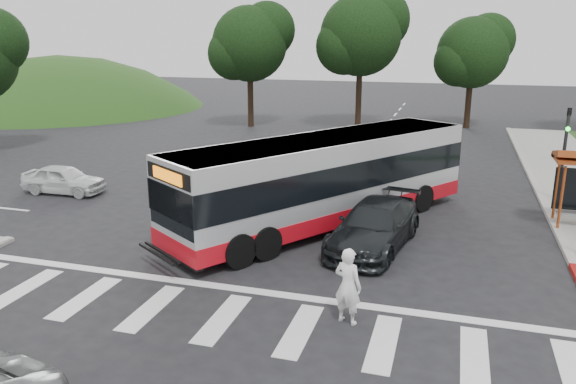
% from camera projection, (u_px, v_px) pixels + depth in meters
% --- Properties ---
extents(ground, '(140.00, 140.00, 0.00)m').
position_uv_depth(ground, '(282.00, 248.00, 18.62)').
color(ground, black).
rests_on(ground, ground).
extents(curb_east, '(0.30, 40.00, 0.15)m').
position_uv_depth(curb_east, '(544.00, 202.00, 23.48)').
color(curb_east, '#9E9991').
rests_on(curb_east, ground).
extents(hillside_nw, '(44.00, 44.00, 10.00)m').
position_uv_depth(hillside_nw, '(62.00, 107.00, 55.14)').
color(hillside_nw, '#244215').
rests_on(hillside_nw, ground).
extents(crosswalk_ladder, '(18.00, 2.60, 0.01)m').
position_uv_depth(crosswalk_ladder, '(223.00, 318.00, 14.01)').
color(crosswalk_ladder, silver).
rests_on(crosswalk_ladder, ground).
extents(traffic_signal_ne_short, '(0.18, 0.37, 4.00)m').
position_uv_depth(traffic_signal_ne_short, '(565.00, 145.00, 23.12)').
color(traffic_signal_ne_short, black).
rests_on(traffic_signal_ne_short, ground).
extents(tree_north_a, '(6.60, 6.15, 10.17)m').
position_uv_depth(tree_north_a, '(362.00, 34.00, 41.32)').
color(tree_north_a, black).
rests_on(tree_north_a, ground).
extents(tree_north_b, '(5.72, 5.33, 8.43)m').
position_uv_depth(tree_north_b, '(474.00, 51.00, 41.29)').
color(tree_north_b, black).
rests_on(tree_north_b, ground).
extents(tree_north_c, '(6.16, 5.74, 9.30)m').
position_uv_depth(tree_north_c, '(251.00, 43.00, 41.86)').
color(tree_north_c, black).
rests_on(tree_north_c, ground).
extents(transit_bus, '(9.33, 12.10, 3.28)m').
position_uv_depth(transit_bus, '(326.00, 182.00, 20.57)').
color(transit_bus, '#BBBDC0').
rests_on(transit_bus, ground).
extents(pedestrian, '(0.82, 0.67, 1.95)m').
position_uv_depth(pedestrian, '(348.00, 286.00, 13.58)').
color(pedestrian, white).
rests_on(pedestrian, ground).
extents(dark_sedan, '(2.96, 5.49, 1.51)m').
position_uv_depth(dark_sedan, '(375.00, 225.00, 18.56)').
color(dark_sedan, black).
rests_on(dark_sedan, ground).
extents(west_car_white, '(3.76, 1.58, 1.27)m').
position_uv_depth(west_car_white, '(64.00, 179.00, 24.99)').
color(west_car_white, silver).
rests_on(west_car_white, ground).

